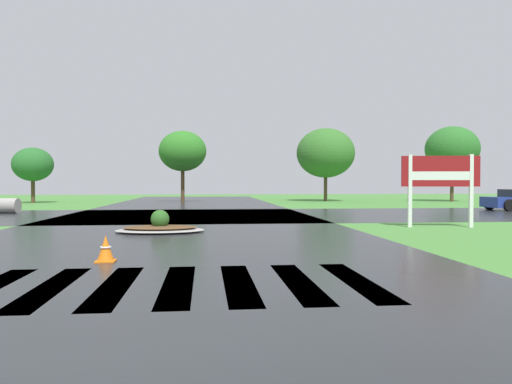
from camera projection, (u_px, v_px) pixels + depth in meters
asphalt_roadway at (174, 237)px, 13.64m from camera, size 11.28×80.00×0.01m
asphalt_cross_road at (186, 215)px, 22.64m from camera, size 90.00×10.15×0.01m
crosswalk_stripes at (147, 285)px, 7.21m from camera, size 6.75×3.08×0.01m
estate_billboard at (441, 176)px, 16.57m from camera, size 2.58×0.48×2.46m
median_island at (160, 227)px, 14.96m from camera, size 2.69×1.75×0.68m
traffic_cone at (106, 249)px, 9.34m from camera, size 0.36×0.36×0.51m
background_treeline at (310, 153)px, 39.07m from camera, size 36.02×6.06×6.02m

